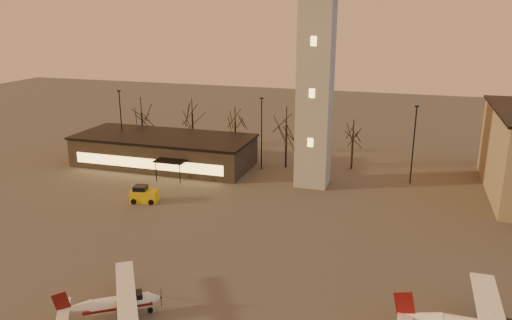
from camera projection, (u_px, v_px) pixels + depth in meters
The scene contains 7 objects.
ground at pixel (232, 313), 36.58m from camera, with size 220.00×220.00×0.00m, color #43403E.
control_tower at pixel (316, 55), 59.37m from camera, with size 6.80×6.80×32.60m.
terminal at pixel (164, 150), 71.51m from camera, with size 25.40×12.20×4.30m.
light_poles at pixel (319, 142), 63.26m from camera, with size 58.50×12.25×10.14m.
tree_row at pixel (235, 118), 74.63m from camera, with size 37.20×9.20×8.80m.
cessna_rear at pixel (122, 306), 35.86m from camera, with size 7.95×8.90×2.71m.
service_cart at pixel (144, 196), 57.82m from camera, with size 3.34×2.47×1.95m.
Camera 1 is at (11.17, -29.88, 21.21)m, focal length 35.00 mm.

